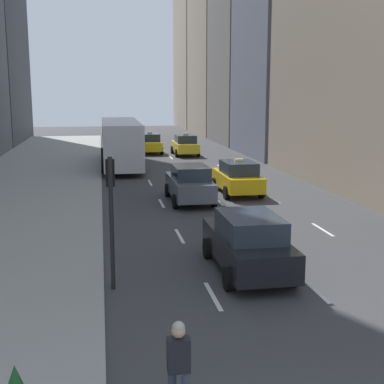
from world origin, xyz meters
TOP-DOWN VIEW (x-y plane):
  - sidewalk_left at (-7.00, 27.00)m, footprint 8.00×66.00m
  - lane_markings at (2.60, 23.00)m, footprint 5.72×56.00m
  - taxi_lead at (4.00, 39.45)m, footprint 2.02×4.40m
  - taxi_second at (1.20, 41.46)m, footprint 2.02×4.40m
  - taxi_third at (4.00, 21.77)m, footprint 2.02×4.40m
  - sedan_black_near at (1.20, 20.14)m, footprint 2.02×4.64m
  - sedan_silver_behind at (1.20, 9.71)m, footprint 2.02×4.62m
  - city_bus at (-1.61, 33.27)m, footprint 2.80×11.61m
  - skateboarder at (-1.86, 2.77)m, footprint 0.36×0.80m
  - traffic_light_pole at (-2.75, 9.08)m, footprint 0.24×0.42m

SIDE VIEW (x-z plane):
  - lane_markings at x=2.60m, z-range 0.00..0.01m
  - sidewalk_left at x=-7.00m, z-range 0.00..0.15m
  - taxi_lead at x=4.00m, z-range -0.05..1.82m
  - taxi_second at x=1.20m, z-range -0.05..1.82m
  - taxi_third at x=4.00m, z-range -0.05..1.82m
  - sedan_silver_behind at x=1.20m, z-range 0.01..1.79m
  - sedan_black_near at x=1.20m, z-range 0.01..1.82m
  - skateboarder at x=-1.86m, z-range 0.09..1.84m
  - city_bus at x=-1.61m, z-range 0.16..3.41m
  - traffic_light_pole at x=-2.75m, z-range 0.61..4.21m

